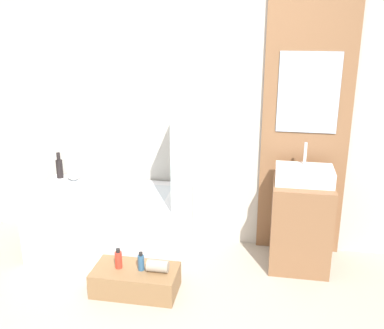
{
  "coord_description": "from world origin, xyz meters",
  "views": [
    {
      "loc": [
        0.71,
        -2.21,
        1.99
      ],
      "look_at": [
        0.18,
        0.7,
        1.02
      ],
      "focal_mm": 42.0,
      "sensor_mm": 36.0,
      "label": 1
    }
  ],
  "objects": [
    {
      "name": "wall_wood_accent",
      "position": [
        0.99,
        1.53,
        1.31
      ],
      "size": [
        0.72,
        0.04,
        2.6
      ],
      "color": "brown",
      "rests_on": "ground_plane"
    },
    {
      "name": "vanity_cabinet",
      "position": [
        0.99,
        1.26,
        0.37
      ],
      "size": [
        0.48,
        0.5,
        0.74
      ],
      "primitive_type": "cube",
      "color": "brown",
      "rests_on": "ground_plane"
    },
    {
      "name": "bathtub",
      "position": [
        -0.63,
        1.17,
        0.29
      ],
      "size": [
        1.32,
        0.71,
        0.57
      ],
      "color": "white",
      "rests_on": "ground_plane"
    },
    {
      "name": "wall_tiled_back",
      "position": [
        0.0,
        1.58,
        1.3
      ],
      "size": [
        4.2,
        0.06,
        2.6
      ],
      "primitive_type": "cube",
      "color": "#B7B2A8",
      "rests_on": "ground_plane"
    },
    {
      "name": "bottle_soap_secondary",
      "position": [
        -0.19,
        0.62,
        0.25
      ],
      "size": [
        0.05,
        0.05,
        0.15
      ],
      "color": "#2D567A",
      "rests_on": "wooden_step_bench"
    },
    {
      "name": "glass_shower_screen",
      "position": [
        -0.0,
        1.06,
        1.02
      ],
      "size": [
        0.01,
        0.45,
        0.92
      ],
      "primitive_type": "cube",
      "color": "silver",
      "rests_on": "bathtub"
    },
    {
      "name": "bottle_soap_primary",
      "position": [
        -0.37,
        0.62,
        0.26
      ],
      "size": [
        0.05,
        0.05,
        0.16
      ],
      "color": "red",
      "rests_on": "wooden_step_bench"
    },
    {
      "name": "wooden_step_bench",
      "position": [
        -0.24,
        0.62,
        0.09
      ],
      "size": [
        0.64,
        0.34,
        0.19
      ],
      "primitive_type": "cube",
      "color": "olive",
      "rests_on": "ground_plane"
    },
    {
      "name": "sink",
      "position": [
        0.99,
        1.26,
        0.8
      ],
      "size": [
        0.45,
        0.31,
        0.31
      ],
      "color": "white",
      "rests_on": "vanity_cabinet"
    },
    {
      "name": "vase_round_light",
      "position": [
        -1.05,
        1.41,
        0.63
      ],
      "size": [
        0.13,
        0.13,
        0.13
      ],
      "primitive_type": "sphere",
      "color": "silver",
      "rests_on": "bathtub"
    },
    {
      "name": "vase_tall_dark",
      "position": [
        -1.21,
        1.45,
        0.67
      ],
      "size": [
        0.06,
        0.06,
        0.24
      ],
      "color": "black",
      "rests_on": "bathtub"
    },
    {
      "name": "towel_roll",
      "position": [
        -0.07,
        0.62,
        0.23
      ],
      "size": [
        0.16,
        0.09,
        0.09
      ],
      "primitive_type": "cylinder",
      "rotation": [
        0.0,
        1.57,
        0.0
      ],
      "color": "gray",
      "rests_on": "wooden_step_bench"
    }
  ]
}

